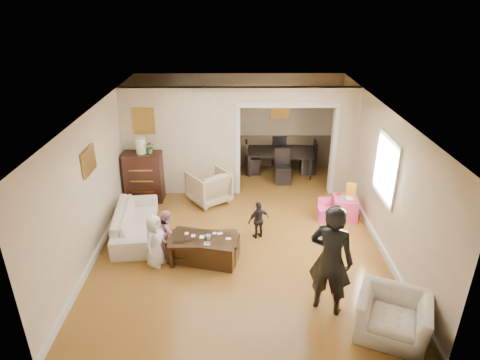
{
  "coord_description": "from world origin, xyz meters",
  "views": [
    {
      "loc": [
        -0.05,
        -7.47,
        4.58
      ],
      "look_at": [
        0.0,
        0.2,
        1.05
      ],
      "focal_mm": 31.01,
      "sensor_mm": 36.0,
      "label": 1
    }
  ],
  "objects_px": {
    "coffee_cup": "(208,237)",
    "cyan_cup": "(342,197)",
    "coffee_table": "(204,249)",
    "dining_table": "(280,162)",
    "dresser": "(144,177)",
    "armchair_front": "(393,316)",
    "play_table": "(345,208)",
    "child_kneel_b": "(168,231)",
    "child_toddler": "(259,220)",
    "table_lamp": "(141,146)",
    "armchair_back": "(209,187)",
    "sofa": "(135,222)",
    "adult_person": "(331,260)",
    "child_kneel_a": "(155,241)"
  },
  "relations": [
    {
      "from": "cyan_cup",
      "to": "coffee_table",
      "type": "bearing_deg",
      "value": -152.69
    },
    {
      "from": "play_table",
      "to": "armchair_front",
      "type": "bearing_deg",
      "value": -91.93
    },
    {
      "from": "child_kneel_b",
      "to": "coffee_cup",
      "type": "bearing_deg",
      "value": -120.52
    },
    {
      "from": "coffee_table",
      "to": "child_kneel_b",
      "type": "xyz_separation_m",
      "value": [
        -0.7,
        0.3,
        0.2
      ]
    },
    {
      "from": "cyan_cup",
      "to": "child_kneel_a",
      "type": "xyz_separation_m",
      "value": [
        -3.72,
        -1.63,
        -0.03
      ]
    },
    {
      "from": "dresser",
      "to": "play_table",
      "type": "bearing_deg",
      "value": -11.41
    },
    {
      "from": "armchair_front",
      "to": "child_toddler",
      "type": "distance_m",
      "value": 3.16
    },
    {
      "from": "child_toddler",
      "to": "dresser",
      "type": "bearing_deg",
      "value": -59.86
    },
    {
      "from": "adult_person",
      "to": "child_kneel_b",
      "type": "bearing_deg",
      "value": -2.25
    },
    {
      "from": "sofa",
      "to": "table_lamp",
      "type": "relative_size",
      "value": 5.47
    },
    {
      "from": "sofa",
      "to": "child_kneel_b",
      "type": "relative_size",
      "value": 2.29
    },
    {
      "from": "adult_person",
      "to": "child_kneel_a",
      "type": "distance_m",
      "value": 3.12
    },
    {
      "from": "dresser",
      "to": "child_kneel_b",
      "type": "xyz_separation_m",
      "value": [
        0.87,
        -2.15,
        -0.16
      ]
    },
    {
      "from": "table_lamp",
      "to": "adult_person",
      "type": "height_order",
      "value": "adult_person"
    },
    {
      "from": "armchair_front",
      "to": "coffee_cup",
      "type": "relative_size",
      "value": 9.96
    },
    {
      "from": "table_lamp",
      "to": "dining_table",
      "type": "relative_size",
      "value": 0.2
    },
    {
      "from": "play_table",
      "to": "child_toddler",
      "type": "relative_size",
      "value": 0.63
    },
    {
      "from": "coffee_cup",
      "to": "adult_person",
      "type": "bearing_deg",
      "value": -33.41
    },
    {
      "from": "cyan_cup",
      "to": "child_toddler",
      "type": "bearing_deg",
      "value": -158.09
    },
    {
      "from": "coffee_cup",
      "to": "play_table",
      "type": "height_order",
      "value": "coffee_cup"
    },
    {
      "from": "armchair_back",
      "to": "play_table",
      "type": "distance_m",
      "value": 3.13
    },
    {
      "from": "sofa",
      "to": "child_kneel_b",
      "type": "distance_m",
      "value": 0.97
    },
    {
      "from": "dining_table",
      "to": "child_kneel_a",
      "type": "xyz_separation_m",
      "value": [
        -2.64,
        -4.18,
        0.18
      ]
    },
    {
      "from": "coffee_table",
      "to": "dining_table",
      "type": "relative_size",
      "value": 0.69
    },
    {
      "from": "coffee_cup",
      "to": "play_table",
      "type": "xyz_separation_m",
      "value": [
        2.87,
        1.58,
        -0.27
      ]
    },
    {
      "from": "coffee_cup",
      "to": "child_toddler",
      "type": "distance_m",
      "value": 1.25
    },
    {
      "from": "dining_table",
      "to": "child_toddler",
      "type": "distance_m",
      "value": 3.36
    },
    {
      "from": "table_lamp",
      "to": "dining_table",
      "type": "distance_m",
      "value": 3.86
    },
    {
      "from": "child_kneel_b",
      "to": "child_kneel_a",
      "type": "bearing_deg",
      "value": 154.67
    },
    {
      "from": "coffee_cup",
      "to": "child_kneel_b",
      "type": "relative_size",
      "value": 0.12
    },
    {
      "from": "sofa",
      "to": "adult_person",
      "type": "xyz_separation_m",
      "value": [
        3.47,
        -2.21,
        0.63
      ]
    },
    {
      "from": "child_toddler",
      "to": "armchair_back",
      "type": "bearing_deg",
      "value": -82.17
    },
    {
      "from": "table_lamp",
      "to": "child_toddler",
      "type": "height_order",
      "value": "table_lamp"
    },
    {
      "from": "dresser",
      "to": "play_table",
      "type": "xyz_separation_m",
      "value": [
        4.54,
        -0.92,
        -0.34
      ]
    },
    {
      "from": "armchair_front",
      "to": "dresser",
      "type": "xyz_separation_m",
      "value": [
        -4.43,
        4.3,
        0.27
      ]
    },
    {
      "from": "cyan_cup",
      "to": "child_toddler",
      "type": "height_order",
      "value": "child_toddler"
    },
    {
      "from": "dresser",
      "to": "child_kneel_a",
      "type": "distance_m",
      "value": 2.7
    },
    {
      "from": "coffee_table",
      "to": "coffee_cup",
      "type": "xyz_separation_m",
      "value": [
        0.1,
        -0.05,
        0.28
      ]
    },
    {
      "from": "armchair_front",
      "to": "coffee_cup",
      "type": "height_order",
      "value": "armchair_front"
    },
    {
      "from": "sofa",
      "to": "cyan_cup",
      "type": "xyz_separation_m",
      "value": [
        4.32,
        0.59,
        0.24
      ]
    },
    {
      "from": "armchair_front",
      "to": "adult_person",
      "type": "bearing_deg",
      "value": 171.22
    },
    {
      "from": "coffee_cup",
      "to": "cyan_cup",
      "type": "relative_size",
      "value": 1.24
    },
    {
      "from": "armchair_back",
      "to": "child_kneel_b",
      "type": "bearing_deg",
      "value": 36.1
    },
    {
      "from": "table_lamp",
      "to": "child_kneel_a",
      "type": "relative_size",
      "value": 0.36
    },
    {
      "from": "dresser",
      "to": "armchair_front",
      "type": "bearing_deg",
      "value": -44.14
    },
    {
      "from": "sofa",
      "to": "table_lamp",
      "type": "distance_m",
      "value": 1.89
    },
    {
      "from": "coffee_cup",
      "to": "child_kneel_a",
      "type": "height_order",
      "value": "child_kneel_a"
    },
    {
      "from": "cyan_cup",
      "to": "child_kneel_b",
      "type": "relative_size",
      "value": 0.09
    },
    {
      "from": "child_toddler",
      "to": "table_lamp",
      "type": "bearing_deg",
      "value": -59.86
    },
    {
      "from": "armchair_front",
      "to": "child_kneel_b",
      "type": "bearing_deg",
      "value": 172.46
    }
  ]
}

